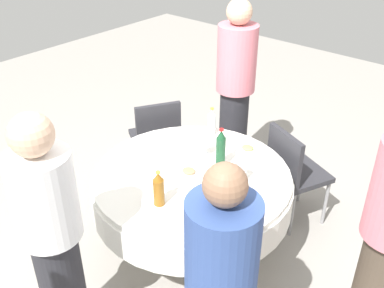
{
  "coord_description": "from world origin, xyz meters",
  "views": [
    {
      "loc": [
        -1.69,
        1.97,
        2.54
      ],
      "look_at": [
        0.0,
        0.0,
        0.98
      ],
      "focal_mm": 42.08,
      "sensor_mm": 36.0,
      "label": 1
    }
  ],
  "objects_px": {
    "bottle_dark_green_outer": "(221,149)",
    "person_west": "(235,91)",
    "plate_north": "(189,173)",
    "person_south": "(53,238)",
    "wine_glass_west": "(206,142)",
    "wine_glass_east": "(242,167)",
    "bottle_amber_south": "(159,189)",
    "plate_rear": "(248,149)",
    "chair_inner": "(156,135)",
    "plate_near": "(221,198)",
    "chair_left": "(293,169)",
    "dining_table": "(192,191)",
    "plate_mid": "(164,149)",
    "bottle_clear_west": "(212,122)",
    "bottle_dark_green_far": "(199,209)"
  },
  "relations": [
    {
      "from": "bottle_dark_green_outer",
      "to": "plate_north",
      "type": "relative_size",
      "value": 1.41
    },
    {
      "from": "person_south",
      "to": "plate_mid",
      "type": "bearing_deg",
      "value": -71.89
    },
    {
      "from": "person_west",
      "to": "chair_inner",
      "type": "bearing_deg",
      "value": -150.26
    },
    {
      "from": "bottle_amber_south",
      "to": "plate_rear",
      "type": "relative_size",
      "value": 1.22
    },
    {
      "from": "dining_table",
      "to": "plate_near",
      "type": "relative_size",
      "value": 6.55
    },
    {
      "from": "plate_rear",
      "to": "person_west",
      "type": "height_order",
      "value": "person_west"
    },
    {
      "from": "bottle_dark_green_outer",
      "to": "person_west",
      "type": "xyz_separation_m",
      "value": [
        0.48,
        -0.84,
        0.01
      ]
    },
    {
      "from": "person_west",
      "to": "chair_inner",
      "type": "relative_size",
      "value": 1.96
    },
    {
      "from": "person_west",
      "to": "chair_inner",
      "type": "xyz_separation_m",
      "value": [
        0.46,
        0.55,
        -0.38
      ]
    },
    {
      "from": "wine_glass_east",
      "to": "plate_rear",
      "type": "xyz_separation_m",
      "value": [
        0.19,
        -0.35,
        -0.1
      ]
    },
    {
      "from": "wine_glass_west",
      "to": "plate_north",
      "type": "height_order",
      "value": "wine_glass_west"
    },
    {
      "from": "plate_rear",
      "to": "person_west",
      "type": "bearing_deg",
      "value": -46.32
    },
    {
      "from": "chair_inner",
      "to": "bottle_amber_south",
      "type": "bearing_deg",
      "value": -103.97
    },
    {
      "from": "bottle_clear_west",
      "to": "plate_rear",
      "type": "relative_size",
      "value": 1.16
    },
    {
      "from": "bottle_dark_green_outer",
      "to": "chair_inner",
      "type": "height_order",
      "value": "bottle_dark_green_outer"
    },
    {
      "from": "plate_rear",
      "to": "bottle_dark_green_far",
      "type": "bearing_deg",
      "value": 106.87
    },
    {
      "from": "bottle_amber_south",
      "to": "plate_mid",
      "type": "height_order",
      "value": "bottle_amber_south"
    },
    {
      "from": "plate_rear",
      "to": "chair_inner",
      "type": "relative_size",
      "value": 0.24
    },
    {
      "from": "dining_table",
      "to": "wine_glass_east",
      "type": "relative_size",
      "value": 9.24
    },
    {
      "from": "wine_glass_east",
      "to": "person_west",
      "type": "xyz_separation_m",
      "value": [
        0.7,
        -0.89,
        0.04
      ]
    },
    {
      "from": "person_south",
      "to": "chair_inner",
      "type": "relative_size",
      "value": 1.84
    },
    {
      "from": "person_west",
      "to": "chair_left",
      "type": "height_order",
      "value": "person_west"
    },
    {
      "from": "dining_table",
      "to": "person_west",
      "type": "bearing_deg",
      "value": -69.31
    },
    {
      "from": "plate_north",
      "to": "plate_rear",
      "type": "bearing_deg",
      "value": -104.54
    },
    {
      "from": "person_south",
      "to": "chair_inner",
      "type": "distance_m",
      "value": 1.78
    },
    {
      "from": "bottle_clear_west",
      "to": "chair_inner",
      "type": "xyz_separation_m",
      "value": [
        0.61,
        0.03,
        -0.33
      ]
    },
    {
      "from": "plate_near",
      "to": "wine_glass_east",
      "type": "bearing_deg",
      "value": -84.47
    },
    {
      "from": "wine_glass_west",
      "to": "bottle_dark_green_outer",
      "type": "bearing_deg",
      "value": 163.48
    },
    {
      "from": "plate_mid",
      "to": "person_south",
      "type": "distance_m",
      "value": 1.22
    },
    {
      "from": "plate_north",
      "to": "chair_left",
      "type": "bearing_deg",
      "value": -114.37
    },
    {
      "from": "plate_rear",
      "to": "plate_north",
      "type": "xyz_separation_m",
      "value": [
        0.14,
        0.52,
        0.0
      ]
    },
    {
      "from": "plate_rear",
      "to": "plate_mid",
      "type": "bearing_deg",
      "value": 38.91
    },
    {
      "from": "person_south",
      "to": "chair_inner",
      "type": "bearing_deg",
      "value": -59.49
    },
    {
      "from": "wine_glass_west",
      "to": "plate_north",
      "type": "xyz_separation_m",
      "value": [
        -0.07,
        0.28,
        -0.09
      ]
    },
    {
      "from": "wine_glass_east",
      "to": "chair_left",
      "type": "distance_m",
      "value": 0.74
    },
    {
      "from": "chair_left",
      "to": "wine_glass_west",
      "type": "bearing_deg",
      "value": -104.98
    },
    {
      "from": "plate_near",
      "to": "chair_inner",
      "type": "xyz_separation_m",
      "value": [
        1.18,
        -0.59,
        -0.23
      ]
    },
    {
      "from": "chair_inner",
      "to": "person_south",
      "type": "bearing_deg",
      "value": -123.62
    },
    {
      "from": "bottle_dark_green_outer",
      "to": "plate_north",
      "type": "xyz_separation_m",
      "value": [
        0.1,
        0.23,
        -0.13
      ]
    },
    {
      "from": "chair_inner",
      "to": "plate_rear",
      "type": "bearing_deg",
      "value": -59.16
    },
    {
      "from": "plate_north",
      "to": "person_south",
      "type": "xyz_separation_m",
      "value": [
        0.07,
        1.05,
        0.09
      ]
    },
    {
      "from": "person_south",
      "to": "chair_inner",
      "type": "height_order",
      "value": "person_south"
    },
    {
      "from": "bottle_dark_green_far",
      "to": "plate_north",
      "type": "xyz_separation_m",
      "value": [
        0.41,
        -0.38,
        -0.13
      ]
    },
    {
      "from": "bottle_dark_green_outer",
      "to": "bottle_clear_west",
      "type": "distance_m",
      "value": 0.46
    },
    {
      "from": "plate_mid",
      "to": "person_south",
      "type": "xyz_separation_m",
      "value": [
        -0.29,
        1.18,
        0.09
      ]
    },
    {
      "from": "dining_table",
      "to": "plate_near",
      "type": "xyz_separation_m",
      "value": [
        -0.33,
        0.1,
        0.16
      ]
    },
    {
      "from": "dining_table",
      "to": "wine_glass_west",
      "type": "height_order",
      "value": "wine_glass_west"
    },
    {
      "from": "plate_near",
      "to": "chair_inner",
      "type": "height_order",
      "value": "chair_inner"
    },
    {
      "from": "wine_glass_west",
      "to": "person_south",
      "type": "relative_size",
      "value": 0.09
    },
    {
      "from": "plate_near",
      "to": "chair_left",
      "type": "relative_size",
      "value": 0.25
    }
  ]
}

